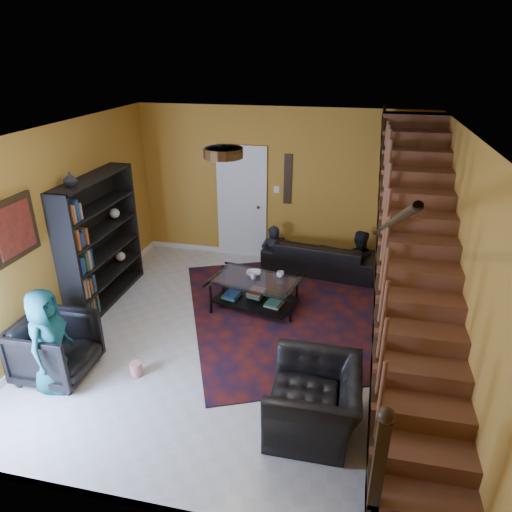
{
  "coord_description": "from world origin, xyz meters",
  "views": [
    {
      "loc": [
        1.29,
        -5.2,
        3.7
      ],
      "look_at": [
        0.07,
        0.4,
        1.07
      ],
      "focal_mm": 32.0,
      "sensor_mm": 36.0,
      "label": 1
    }
  ],
  "objects_px": {
    "sofa": "(320,256)",
    "armchair_right": "(314,400)",
    "coffee_table": "(255,291)",
    "bookshelf": "(101,243)",
    "armchair_left": "(56,348)"
  },
  "relations": [
    {
      "from": "bookshelf",
      "to": "sofa",
      "type": "bearing_deg",
      "value": 27.68
    },
    {
      "from": "bookshelf",
      "to": "armchair_right",
      "type": "height_order",
      "value": "bookshelf"
    },
    {
      "from": "armchair_right",
      "to": "sofa",
      "type": "bearing_deg",
      "value": -176.3
    },
    {
      "from": "armchair_right",
      "to": "coffee_table",
      "type": "bearing_deg",
      "value": -153.84
    },
    {
      "from": "armchair_left",
      "to": "armchair_right",
      "type": "height_order",
      "value": "armchair_left"
    },
    {
      "from": "bookshelf",
      "to": "armchair_right",
      "type": "distance_m",
      "value": 4.11
    },
    {
      "from": "sofa",
      "to": "armchair_left",
      "type": "relative_size",
      "value": 2.36
    },
    {
      "from": "sofa",
      "to": "armchair_right",
      "type": "relative_size",
      "value": 1.86
    },
    {
      "from": "armchair_left",
      "to": "sofa",
      "type": "bearing_deg",
      "value": -39.21
    },
    {
      "from": "sofa",
      "to": "armchair_right",
      "type": "distance_m",
      "value": 3.76
    },
    {
      "from": "bookshelf",
      "to": "armchair_left",
      "type": "height_order",
      "value": "bookshelf"
    },
    {
      "from": "sofa",
      "to": "armchair_left",
      "type": "xyz_separation_m",
      "value": [
        -2.89,
        -3.56,
        0.09
      ]
    },
    {
      "from": "sofa",
      "to": "armchair_right",
      "type": "height_order",
      "value": "armchair_right"
    },
    {
      "from": "sofa",
      "to": "coffee_table",
      "type": "relative_size",
      "value": 1.41
    },
    {
      "from": "armchair_left",
      "to": "coffee_table",
      "type": "xyz_separation_m",
      "value": [
        2.02,
        2.08,
        -0.1
      ]
    }
  ]
}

